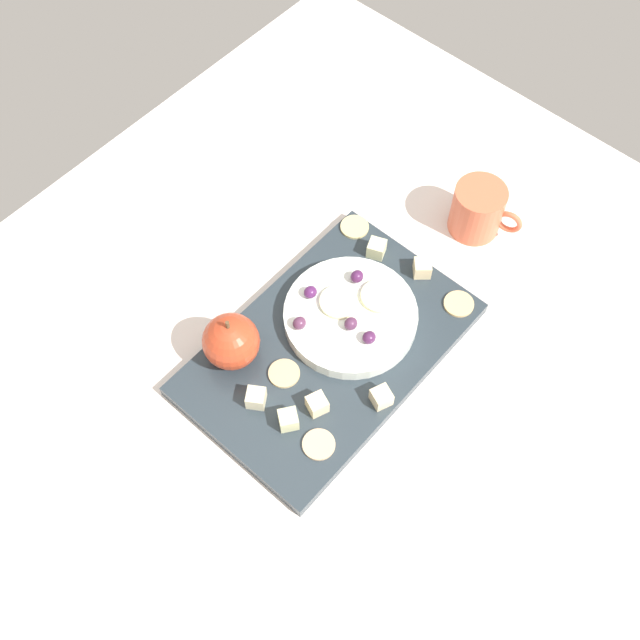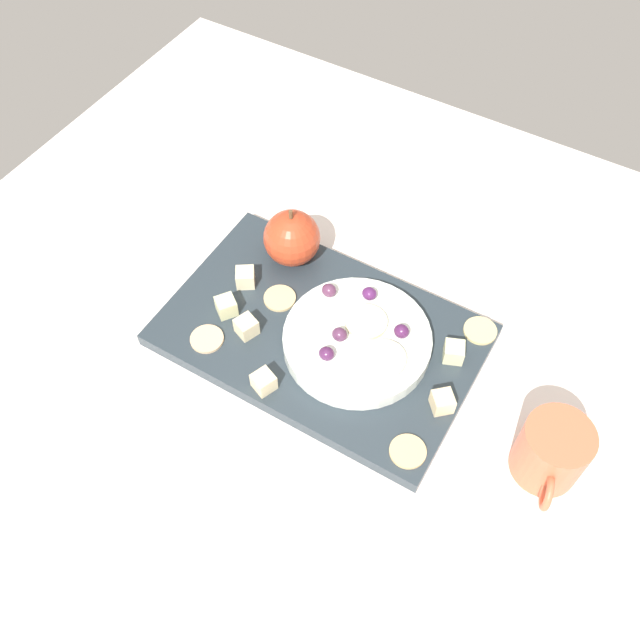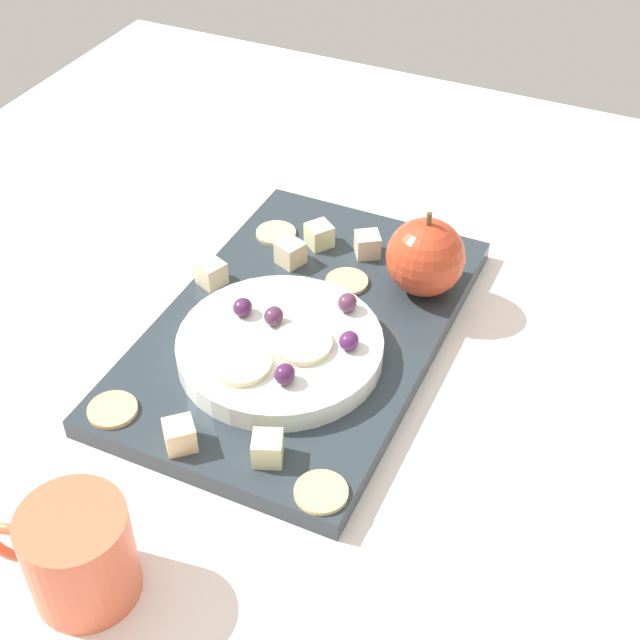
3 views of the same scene
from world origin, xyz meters
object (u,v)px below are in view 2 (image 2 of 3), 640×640
object	(u,v)px
apple_whole	(292,238)
cracker_3	(280,298)
grape_1	(369,294)
cup	(552,451)
apple_slice_0	(366,322)
platter	(321,335)
cheese_cube_0	(226,306)
serving_dish	(357,341)
cracker_0	(480,331)
cheese_cube_2	(246,327)
grape_0	(327,354)
cracker_1	(408,451)
apple_slice_1	(384,359)
grape_2	(329,290)
cracker_2	(207,339)
grape_4	(402,331)
cheese_cube_1	(454,352)
cheese_cube_4	(264,382)
cheese_cube_5	(245,277)
grape_3	(340,334)
cheese_cube_3	(443,401)

from	to	relation	value
apple_whole	cracker_3	distance (cm)	8.10
grape_1	cup	size ratio (longest dim) A/B	0.18
apple_slice_0	cup	size ratio (longest dim) A/B	0.49
platter	cheese_cube_0	xyz separation A→B (cm)	(11.71, 3.52, 2.12)
serving_dish	cup	size ratio (longest dim) A/B	1.69
cracker_0	grape_1	bearing A→B (deg)	15.15
cheese_cube_2	grape_0	xyz separation A→B (cm)	(-10.97, -0.70, 1.64)
grape_1	apple_slice_0	xyz separation A→B (cm)	(-1.56, 3.67, -0.49)
grape_1	cup	distance (cm)	28.05
cracker_1	apple_slice_1	size ratio (longest dim) A/B	0.80
grape_0	grape_2	xyz separation A→B (cm)	(4.42, -8.20, 0.05)
platter	grape_2	bearing A→B (deg)	-73.27
cracker_2	cheese_cube_2	bearing A→B (deg)	-136.11
grape_2	grape_4	distance (cm)	10.58
cheese_cube_2	grape_4	distance (cm)	18.92
cracker_0	apple_slice_1	size ratio (longest dim) A/B	0.80
cheese_cube_1	grape_4	distance (cm)	6.78
cheese_cube_0	cheese_cube_4	xyz separation A→B (cm)	(-10.05, 6.76, 0.00)
cheese_cube_1	cracker_0	size ratio (longest dim) A/B	0.57
grape_1	apple_slice_0	distance (cm)	4.02
cracker_0	grape_4	world-z (taller)	grape_4
cheese_cube_5	grape_0	bearing A→B (deg)	159.87
serving_dish	cheese_cube_1	world-z (taller)	cheese_cube_1
cheese_cube_5	cracker_2	size ratio (longest dim) A/B	0.57
cracker_3	grape_0	bearing A→B (deg)	150.94
cracker_1	grape_3	bearing A→B (deg)	-31.35
cup	apple_slice_0	bearing A→B (deg)	-10.48
cheese_cube_4	cup	bearing A→B (deg)	-165.61
grape_0	grape_4	distance (cm)	9.47
cracker_1	apple_slice_1	bearing A→B (deg)	-48.05
platter	cheese_cube_5	size ratio (longest dim) A/B	16.38
platter	serving_dish	xyz separation A→B (cm)	(-4.86, -0.37, 1.96)
cheese_cube_1	cracker_0	bearing A→B (deg)	-105.06
cheese_cube_3	cheese_cube_5	world-z (taller)	same
cheese_cube_1	cheese_cube_4	bearing A→B (deg)	40.91
serving_dish	grape_2	xyz separation A→B (cm)	(6.08, -3.71, 1.85)
apple_whole	cracker_1	bearing A→B (deg)	145.76
cracker_3	grape_0	distance (cm)	12.00
platter	cracker_2	xyz separation A→B (cm)	(11.38, 8.30, 1.15)
cracker_0	cheese_cube_3	bearing A→B (deg)	91.27
cheese_cube_1	cracker_2	distance (cm)	30.03
cracker_2	cup	world-z (taller)	cup
grape_0	grape_2	distance (cm)	9.32
platter	grape_4	size ratio (longest dim) A/B	20.52
cheese_cube_5	cup	bearing A→B (deg)	175.05
apple_whole	cracker_3	bearing A→B (deg)	108.68
cheese_cube_1	grape_3	size ratio (longest dim) A/B	1.25
cheese_cube_0	grape_3	bearing A→B (deg)	-170.51
apple_whole	cheese_cube_2	bearing A→B (deg)	96.87
grape_1	serving_dish	bearing A→B (deg)	104.81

